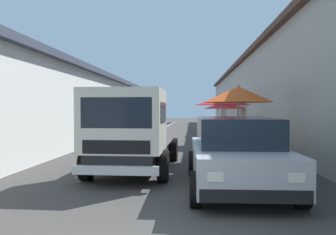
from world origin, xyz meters
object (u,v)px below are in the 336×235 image
(parked_scooter, at_px, (231,142))
(plastic_stool, at_px, (123,136))
(fruit_stall_far_left, at_px, (240,105))
(delivery_truck, at_px, (131,133))
(hatchback_car, at_px, (236,153))
(vendor_by_crates, at_px, (132,129))
(fruit_stall_far_right, at_px, (222,106))
(fruit_stall_near_left, at_px, (225,108))

(parked_scooter, bearing_deg, plastic_stool, 48.35)
(fruit_stall_far_left, bearing_deg, delivery_truck, 128.34)
(hatchback_car, relative_size, vendor_by_crates, 2.41)
(fruit_stall_far_right, distance_m, vendor_by_crates, 4.95)
(plastic_stool, bearing_deg, parked_scooter, -131.65)
(fruit_stall_near_left, xyz_separation_m, delivery_truck, (-12.57, 3.53, -0.62))
(fruit_stall_near_left, relative_size, vendor_by_crates, 1.68)
(hatchback_car, bearing_deg, parked_scooter, -5.61)
(fruit_stall_far_left, relative_size, hatchback_car, 0.61)
(vendor_by_crates, bearing_deg, plastic_stool, 14.90)
(fruit_stall_far_left, distance_m, vendor_by_crates, 3.80)
(delivery_truck, relative_size, plastic_stool, 11.40)
(fruit_stall_far_left, relative_size, vendor_by_crates, 1.47)
(delivery_truck, distance_m, vendor_by_crates, 3.46)
(fruit_stall_near_left, relative_size, plastic_stool, 6.33)
(vendor_by_crates, bearing_deg, fruit_stall_far_right, -44.36)
(hatchback_car, xyz_separation_m, vendor_by_crates, (4.60, 2.98, 0.21))
(vendor_by_crates, height_order, plastic_stool, vendor_by_crates)
(hatchback_car, bearing_deg, delivery_truck, 63.59)
(hatchback_car, relative_size, parked_scooter, 2.39)
(vendor_by_crates, bearing_deg, parked_scooter, -83.06)
(fruit_stall_far_left, height_order, plastic_stool, fruit_stall_far_left)
(fruit_stall_far_left, distance_m, hatchback_car, 3.72)
(delivery_truck, bearing_deg, fruit_stall_far_left, -51.66)
(fruit_stall_far_left, xyz_separation_m, vendor_by_crates, (1.06, 3.56, -0.80))
(parked_scooter, bearing_deg, hatchback_car, 174.39)
(fruit_stall_far_right, height_order, plastic_stool, fruit_stall_far_right)
(fruit_stall_near_left, relative_size, fruit_stall_far_left, 1.15)
(delivery_truck, bearing_deg, vendor_by_crates, 9.81)
(fruit_stall_near_left, relative_size, delivery_truck, 0.55)
(fruit_stall_far_left, relative_size, parked_scooter, 1.46)
(fruit_stall_far_right, bearing_deg, fruit_stall_near_left, -7.05)
(delivery_truck, bearing_deg, fruit_stall_near_left, -15.69)
(hatchback_car, bearing_deg, fruit_stall_near_left, -4.71)
(vendor_by_crates, height_order, parked_scooter, vendor_by_crates)
(fruit_stall_near_left, bearing_deg, vendor_by_crates, 155.79)
(fruit_stall_far_left, bearing_deg, fruit_stall_far_right, 1.76)
(delivery_truck, xyz_separation_m, parked_scooter, (3.83, -2.89, -0.59))
(fruit_stall_far_right, bearing_deg, delivery_truck, 157.71)
(fruit_stall_far_right, bearing_deg, hatchback_car, 176.93)
(vendor_by_crates, bearing_deg, hatchback_car, -147.00)
(fruit_stall_near_left, xyz_separation_m, parked_scooter, (-8.74, 0.64, -1.22))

